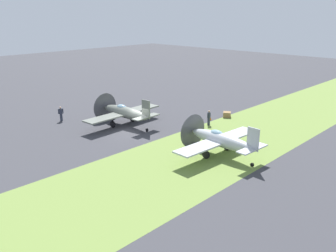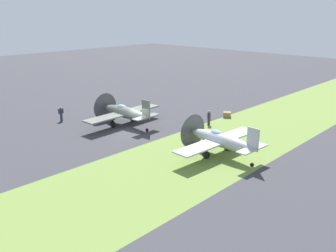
% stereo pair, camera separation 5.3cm
% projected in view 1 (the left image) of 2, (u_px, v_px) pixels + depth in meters
% --- Properties ---
extents(ground_plane, '(160.00, 160.00, 0.00)m').
position_uv_depth(ground_plane, '(133.00, 132.00, 38.49)').
color(ground_plane, '#38383D').
extents(grass_verge, '(120.00, 11.00, 0.01)m').
position_uv_depth(grass_verge, '(199.00, 154.00, 32.48)').
color(grass_verge, olive).
rests_on(grass_verge, ground).
extents(airplane_lead, '(10.04, 7.96, 3.58)m').
position_uv_depth(airplane_lead, '(125.00, 112.00, 40.46)').
color(airplane_lead, slate).
rests_on(airplane_lead, ground).
extents(airplane_wingman, '(9.83, 7.78, 3.51)m').
position_uv_depth(airplane_wingman, '(221.00, 140.00, 31.85)').
color(airplane_wingman, '#B2B7BC').
rests_on(airplane_wingman, ground).
extents(ground_crew_chief, '(0.63, 0.38, 1.73)m').
position_uv_depth(ground_crew_chief, '(209.00, 117.00, 40.57)').
color(ground_crew_chief, '#2D3342').
rests_on(ground_crew_chief, ground).
extents(ground_crew_mechanic, '(0.61, 0.38, 1.73)m').
position_uv_depth(ground_crew_mechanic, '(61.00, 113.00, 42.16)').
color(ground_crew_mechanic, '#2D3342').
rests_on(ground_crew_mechanic, ground).
extents(fuel_drum, '(0.60, 0.60, 0.90)m').
position_uv_depth(fuel_drum, '(200.00, 123.00, 40.11)').
color(fuel_drum, black).
rests_on(fuel_drum, ground).
extents(supply_crate, '(1.25, 1.25, 0.64)m').
position_uv_depth(supply_crate, '(227.00, 115.00, 43.88)').
color(supply_crate, olive).
rests_on(supply_crate, ground).
extents(runway_marker_cone, '(0.36, 0.36, 0.44)m').
position_uv_depth(runway_marker_cone, '(210.00, 118.00, 42.76)').
color(runway_marker_cone, orange).
rests_on(runway_marker_cone, ground).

